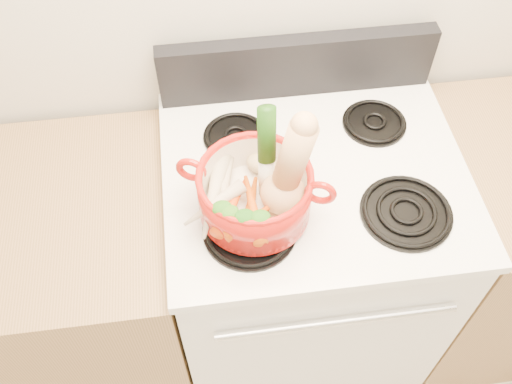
{
  "coord_description": "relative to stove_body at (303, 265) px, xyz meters",
  "views": [
    {
      "loc": [
        -0.27,
        0.51,
        2.08
      ],
      "look_at": [
        -0.17,
        1.27,
        1.06
      ],
      "focal_mm": 40.0,
      "sensor_mm": 36.0,
      "label": 1
    }
  ],
  "objects": [
    {
      "name": "carrot_1",
      "position": [
        -0.23,
        -0.14,
        0.56
      ],
      "size": [
        0.11,
        0.16,
        0.05
      ],
      "primitive_type": "cone",
      "rotation": [
        1.66,
        0.0,
        -0.54
      ],
      "color": "#DC4D0B",
      "rests_on": "dutch_oven"
    },
    {
      "name": "parsnip_1",
      "position": [
        -0.27,
        -0.1,
        0.57
      ],
      "size": [
        0.11,
        0.22,
        0.06
      ],
      "primitive_type": "cone",
      "rotation": [
        1.66,
        0.0,
        -0.31
      ],
      "color": "beige",
      "rests_on": "dutch_oven"
    },
    {
      "name": "burner_back_right",
      "position": [
        0.19,
        0.14,
        0.5
      ],
      "size": [
        0.17,
        0.17,
        0.02
      ],
      "primitive_type": "cylinder",
      "color": "black",
      "rests_on": "cooktop"
    },
    {
      "name": "stove_body",
      "position": [
        0.0,
        0.0,
        0.0
      ],
      "size": [
        0.76,
        0.65,
        0.92
      ],
      "primitive_type": "cube",
      "color": "white",
      "rests_on": "floor"
    },
    {
      "name": "carrot_3",
      "position": [
        -0.19,
        -0.18,
        0.57
      ],
      "size": [
        0.14,
        0.1,
        0.04
      ],
      "primitive_type": "cone",
      "rotation": [
        1.66,
        0.0,
        -1.04
      ],
      "color": "#CA470A",
      "rests_on": "dutch_oven"
    },
    {
      "name": "carrot_0",
      "position": [
        -0.19,
        -0.14,
        0.55
      ],
      "size": [
        0.08,
        0.18,
        0.05
      ],
      "primitive_type": "cone",
      "rotation": [
        1.66,
        0.0,
        -0.28
      ],
      "color": "#BD4509",
      "rests_on": "dutch_oven"
    },
    {
      "name": "control_backsplash",
      "position": [
        0.0,
        0.3,
        0.58
      ],
      "size": [
        0.76,
        0.05,
        0.18
      ],
      "primitive_type": "cube",
      "color": "black",
      "rests_on": "cooktop"
    },
    {
      "name": "squash",
      "position": [
        -0.1,
        -0.13,
        0.67
      ],
      "size": [
        0.18,
        0.15,
        0.28
      ],
      "primitive_type": null,
      "rotation": [
        0.0,
        0.17,
        -0.29
      ],
      "color": "#E1A773",
      "rests_on": "dutch_oven"
    },
    {
      "name": "leek",
      "position": [
        -0.14,
        -0.08,
        0.67
      ],
      "size": [
        0.04,
        0.07,
        0.27
      ],
      "primitive_type": "cylinder",
      "rotation": [
        -0.12,
        0.0,
        0.0
      ],
      "color": "white",
      "rests_on": "dutch_oven"
    },
    {
      "name": "pot_handle_left",
      "position": [
        -0.31,
        -0.06,
        0.62
      ],
      "size": [
        0.07,
        0.04,
        0.07
      ],
      "primitive_type": "torus",
      "rotation": [
        1.57,
        0.0,
        -0.35
      ],
      "color": "#B1170F",
      "rests_on": "dutch_oven"
    },
    {
      "name": "burner_back_left",
      "position": [
        -0.19,
        0.14,
        0.5
      ],
      "size": [
        0.17,
        0.17,
        0.02
      ],
      "primitive_type": "cylinder",
      "color": "black",
      "rests_on": "cooktop"
    },
    {
      "name": "parsnip_3",
      "position": [
        -0.27,
        -0.13,
        0.58
      ],
      "size": [
        0.16,
        0.11,
        0.05
      ],
      "primitive_type": "cone",
      "rotation": [
        1.66,
        0.0,
        -1.07
      ],
      "color": "beige",
      "rests_on": "dutch_oven"
    },
    {
      "name": "parsnip_2",
      "position": [
        -0.24,
        -0.06,
        0.57
      ],
      "size": [
        0.07,
        0.17,
        0.05
      ],
      "primitive_type": "cone",
      "rotation": [
        1.66,
        0.0,
        -0.18
      ],
      "color": "beige",
      "rests_on": "dutch_oven"
    },
    {
      "name": "burner_front_right",
      "position": [
        0.19,
        -0.16,
        0.5
      ],
      "size": [
        0.22,
        0.22,
        0.02
      ],
      "primitive_type": "cylinder",
      "color": "black",
      "rests_on": "cooktop"
    },
    {
      "name": "dutch_oven",
      "position": [
        -0.17,
        -0.11,
        0.57
      ],
      "size": [
        0.34,
        0.34,
        0.13
      ],
      "primitive_type": "cylinder",
      "rotation": [
        0.0,
        0.0,
        -0.35
      ],
      "color": "#B1170F",
      "rests_on": "burner_front_left"
    },
    {
      "name": "burner_front_left",
      "position": [
        -0.19,
        -0.16,
        0.5
      ],
      "size": [
        0.22,
        0.22,
        0.02
      ],
      "primitive_type": "cylinder",
      "color": "black",
      "rests_on": "cooktop"
    },
    {
      "name": "oven_handle",
      "position": [
        0.0,
        -0.34,
        0.32
      ],
      "size": [
        0.6,
        0.02,
        0.02
      ],
      "primitive_type": "cylinder",
      "rotation": [
        0.0,
        1.57,
        0.0
      ],
      "color": "silver",
      "rests_on": "stove_body"
    },
    {
      "name": "pot_handle_right",
      "position": [
        -0.03,
        -0.16,
        0.62
      ],
      "size": [
        0.07,
        0.04,
        0.07
      ],
      "primitive_type": "torus",
      "rotation": [
        1.57,
        0.0,
        -0.35
      ],
      "color": "#B1170F",
      "rests_on": "dutch_oven"
    },
    {
      "name": "carrot_2",
      "position": [
        -0.18,
        -0.15,
        0.57
      ],
      "size": [
        0.05,
        0.19,
        0.05
      ],
      "primitive_type": "cone",
      "rotation": [
        1.66,
        0.0,
        0.06
      ],
      "color": "#DC4E0B",
      "rests_on": "dutch_oven"
    },
    {
      "name": "cooktop",
      "position": [
        0.0,
        0.0,
        0.47
      ],
      "size": [
        0.78,
        0.67,
        0.03
      ],
      "primitive_type": "cube",
      "color": "white",
      "rests_on": "stove_body"
    },
    {
      "name": "parsnip_0",
      "position": [
        -0.24,
        -0.09,
        0.56
      ],
      "size": [
        0.07,
        0.22,
        0.06
      ],
      "primitive_type": "cone",
      "rotation": [
        1.66,
        0.0,
        0.16
      ],
      "color": "beige",
      "rests_on": "dutch_oven"
    },
    {
      "name": "ginger",
      "position": [
        -0.14,
        -0.01,
        0.56
      ],
      "size": [
        0.1,
        0.09,
        0.05
      ],
      "primitive_type": "ellipsoid",
      "rotation": [
        0.0,
        0.0,
        -0.35
      ],
      "color": "tan",
      "rests_on": "dutch_oven"
    }
  ]
}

